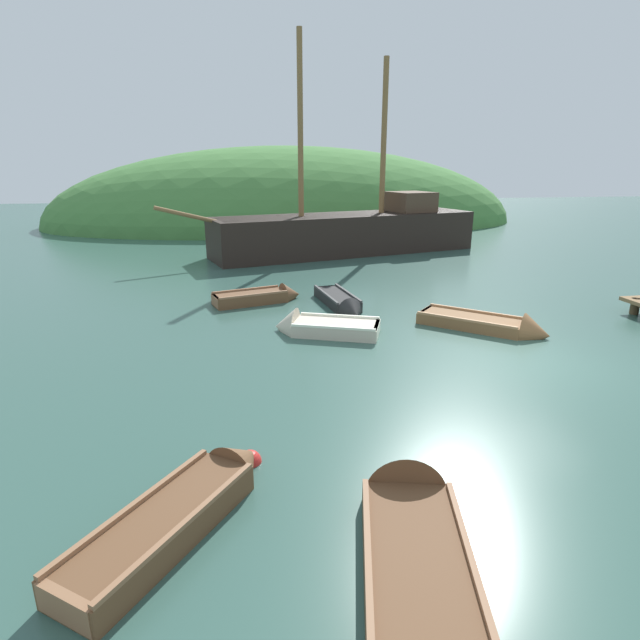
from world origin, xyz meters
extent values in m
plane|color=#33564C|center=(0.00, 0.00, 0.00)|extent=(120.00, 120.00, 0.00)
cylinder|color=#4F3D27|center=(5.59, 3.29, -0.04)|extent=(0.28, 0.28, 1.12)
ellipsoid|color=#477F3D|center=(-2.69, 32.19, 0.00)|extent=(38.44, 19.41, 12.38)
cube|color=black|center=(-1.18, 16.68, 0.67)|extent=(15.18, 7.06, 2.93)
cube|color=#997A51|center=(-1.18, 16.68, 2.08)|extent=(14.53, 6.65, 0.10)
cylinder|color=olive|center=(-9.49, 14.47, 2.43)|extent=(2.90, 0.95, 0.97)
cylinder|color=olive|center=(-3.75, 15.99, 6.56)|extent=(0.28, 0.28, 8.85)
cylinder|color=olive|center=(0.97, 17.25, 6.12)|extent=(0.30, 0.30, 7.97)
cube|color=#4C3828|center=(2.83, 17.74, 2.68)|extent=(2.73, 2.84, 1.10)
cube|color=brown|center=(-0.38, 2.92, 0.10)|extent=(3.04, 2.92, 0.45)
cone|color=brown|center=(1.01, 1.65, 0.10)|extent=(1.30, 1.33, 1.12)
cube|color=#AE7B4F|center=(-1.47, 3.91, 0.17)|extent=(0.80, 0.87, 0.31)
cube|color=#AE7B4F|center=(0.01, 2.56, 0.27)|extent=(0.86, 0.92, 0.05)
cube|color=#AE7B4F|center=(-0.78, 3.28, 0.27)|extent=(0.86, 0.92, 0.05)
cube|color=#AE7B4F|center=(-0.75, 2.51, 0.36)|extent=(2.26, 2.07, 0.07)
cube|color=#AE7B4F|center=(-0.01, 3.33, 0.36)|extent=(2.26, 2.07, 0.07)
cube|color=brown|center=(-6.88, 6.82, 0.13)|extent=(2.72, 1.66, 0.50)
cone|color=brown|center=(-5.36, 7.26, 0.13)|extent=(0.88, 1.08, 0.94)
cube|color=#8E6242|center=(-8.06, 6.48, 0.21)|extent=(0.36, 0.89, 0.35)
cube|color=#8E6242|center=(-6.46, 6.94, 0.32)|extent=(0.43, 0.93, 0.05)
cube|color=#8E6242|center=(-7.31, 6.70, 0.32)|extent=(0.43, 0.93, 0.05)
cube|color=#8E6242|center=(-6.76, 6.38, 0.41)|extent=(2.41, 0.77, 0.07)
cube|color=#8E6242|center=(-7.01, 7.26, 0.41)|extent=(2.41, 0.77, 0.07)
cube|color=brown|center=(-5.47, -6.29, 0.09)|extent=(1.98, 3.33, 0.43)
cone|color=brown|center=(-5.01, -4.42, 0.09)|extent=(1.36, 1.02, 1.22)
cube|color=#8E6242|center=(-5.34, -5.77, 0.25)|extent=(1.19, 0.45, 0.05)
cube|color=#8E6242|center=(-5.60, -6.82, 0.25)|extent=(1.19, 0.45, 0.05)
cube|color=#8E6242|center=(-4.88, -6.44, 0.34)|extent=(0.80, 2.98, 0.07)
cube|color=#8E6242|center=(-6.05, -6.15, 0.34)|extent=(0.80, 2.98, 0.07)
cube|color=beige|center=(-4.55, 2.94, 0.12)|extent=(2.73, 2.05, 0.47)
cone|color=beige|center=(-5.97, 3.50, 0.12)|extent=(1.01, 1.34, 1.19)
cube|color=white|center=(-3.46, 2.52, 0.19)|extent=(0.52, 1.10, 0.33)
cube|color=white|center=(-4.94, 3.10, 0.29)|extent=(0.59, 1.14, 0.05)
cube|color=white|center=(-4.15, 2.79, 0.29)|extent=(0.59, 1.14, 0.05)
cube|color=white|center=(-4.33, 3.49, 0.38)|extent=(2.25, 0.94, 0.07)
cube|color=white|center=(-4.76, 2.40, 0.38)|extent=(2.25, 0.94, 0.07)
cube|color=brown|center=(-8.53, -5.00, 0.13)|extent=(2.49, 2.91, 0.51)
cone|color=brown|center=(-7.44, -3.53, 0.13)|extent=(1.14, 1.10, 0.88)
cube|color=#8E6242|center=(-9.37, -6.14, 0.21)|extent=(0.74, 0.59, 0.36)
cube|color=#8E6242|center=(-8.22, -4.59, 0.33)|extent=(0.80, 0.65, 0.05)
cube|color=#8E6242|center=(-8.83, -5.41, 0.33)|extent=(0.80, 0.65, 0.05)
cube|color=#8E6242|center=(-8.19, -5.25, 0.42)|extent=(1.77, 2.36, 0.07)
cube|color=#8E6242|center=(-8.87, -4.75, 0.42)|extent=(1.77, 2.36, 0.07)
cube|color=black|center=(-3.85, 6.27, 0.11)|extent=(1.22, 2.82, 0.46)
cone|color=black|center=(-3.64, 4.58, 0.11)|extent=(0.93, 0.78, 0.86)
cube|color=#3B3B3B|center=(-4.00, 7.58, 0.18)|extent=(0.82, 0.22, 0.32)
cube|color=#3B3B3B|center=(-3.79, 5.80, 0.28)|extent=(0.85, 0.28, 0.05)
cube|color=#3B3B3B|center=(-3.90, 6.75, 0.28)|extent=(0.85, 0.28, 0.05)
cube|color=#3B3B3B|center=(-4.26, 6.22, 0.37)|extent=(0.40, 2.67, 0.07)
cube|color=#3B3B3B|center=(-3.44, 6.32, 0.37)|extent=(0.40, 2.67, 0.07)
sphere|color=red|center=(-7.32, -3.34, 0.00)|extent=(0.40, 0.40, 0.40)
camera|label=1|loc=(-7.43, -10.83, 4.75)|focal=28.53mm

